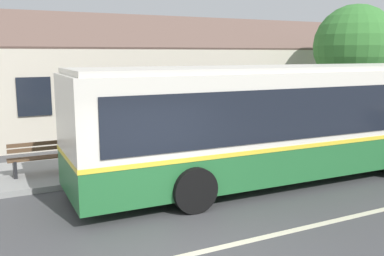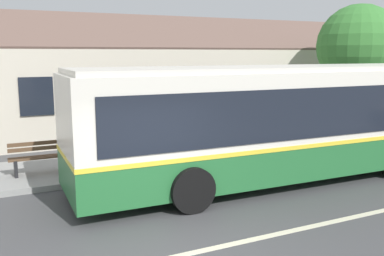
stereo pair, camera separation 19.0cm
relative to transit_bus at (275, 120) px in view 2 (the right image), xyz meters
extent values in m
plane|color=#424244|center=(-3.99, -2.90, -1.63)|extent=(300.00, 300.00, 0.00)
cube|color=gray|center=(-3.99, 3.10, -1.56)|extent=(60.00, 3.00, 0.15)
cube|color=beige|center=(-3.99, -2.90, -1.63)|extent=(60.00, 0.16, 0.01)
cube|color=beige|center=(-2.19, 10.40, 0.12)|extent=(26.30, 8.32, 3.50)
cube|color=brown|center=(-2.19, 8.32, 2.64)|extent=(26.90, 4.22, 1.70)
cube|color=brown|center=(-2.19, 12.48, 2.64)|extent=(26.90, 4.22, 1.70)
cube|color=black|center=(-5.26, 6.21, 0.29)|extent=(1.10, 0.06, 1.30)
cube|color=black|center=(0.88, 6.21, 0.29)|extent=(1.10, 0.06, 1.30)
cube|color=black|center=(7.01, 6.21, 0.29)|extent=(1.10, 0.06, 1.30)
cube|color=#4C3323|center=(1.75, 6.21, -0.58)|extent=(1.00, 0.06, 2.10)
cube|color=#236633|center=(-0.02, 0.00, -0.94)|extent=(10.77, 2.72, 0.84)
cube|color=yellow|center=(-0.02, 0.00, -0.47)|extent=(10.79, 2.74, 0.10)
cube|color=silver|center=(-0.02, 0.00, 0.43)|extent=(10.77, 2.72, 1.69)
cube|color=silver|center=(-0.02, 0.00, 1.34)|extent=(10.55, 2.59, 0.12)
cube|color=black|center=(0.01, 1.26, 0.33)|extent=(9.86, 0.24, 1.19)
cube|color=black|center=(-0.04, -1.27, 0.33)|extent=(9.86, 0.24, 1.19)
cube|color=#197233|center=(-1.33, 1.30, -0.94)|extent=(3.00, 0.09, 0.59)
cube|color=black|center=(4.19, 1.18, -0.22)|extent=(0.90, 0.05, 2.29)
cylinder|color=black|center=(3.33, 1.18, -1.13)|extent=(1.01, 0.30, 1.00)
cylinder|color=black|center=(-2.94, 1.31, -1.13)|extent=(1.01, 0.30, 1.00)
cylinder|color=black|center=(-2.99, -1.19, -1.13)|extent=(1.01, 0.30, 1.00)
cube|color=brown|center=(-5.51, 2.98, -1.03)|extent=(1.80, 0.10, 0.04)
cube|color=brown|center=(-5.51, 2.84, -1.03)|extent=(1.80, 0.10, 0.04)
cube|color=brown|center=(-5.51, 2.69, -1.03)|extent=(1.80, 0.10, 0.04)
cube|color=brown|center=(-5.51, 2.57, -0.73)|extent=(1.80, 0.04, 0.10)
cube|color=brown|center=(-5.51, 2.57, -0.59)|extent=(1.80, 0.04, 0.10)
cube|color=black|center=(-4.79, 2.84, -1.26)|extent=(0.08, 0.43, 0.45)
cube|color=black|center=(-6.23, 2.84, -1.26)|extent=(0.08, 0.43, 0.45)
cube|color=brown|center=(-0.59, 2.77, -1.03)|extent=(1.70, 0.10, 0.04)
cube|color=brown|center=(-0.59, 2.63, -1.03)|extent=(1.70, 0.10, 0.04)
cube|color=brown|center=(-0.59, 2.49, -1.03)|extent=(1.70, 0.10, 0.04)
cube|color=brown|center=(-0.59, 2.36, -0.73)|extent=(1.70, 0.04, 0.10)
cube|color=brown|center=(-0.59, 2.36, -0.59)|extent=(1.70, 0.04, 0.10)
cube|color=black|center=(0.09, 2.63, -1.26)|extent=(0.08, 0.43, 0.45)
cube|color=black|center=(-1.27, 2.63, -1.26)|extent=(0.08, 0.43, 0.45)
cylinder|color=#4C3828|center=(6.90, 3.86, -0.35)|extent=(0.32, 0.32, 2.58)
sphere|color=#387A33|center=(6.90, 3.86, 2.02)|extent=(3.31, 3.31, 3.31)
sphere|color=#387A33|center=(7.29, 4.02, 1.52)|extent=(2.42, 2.42, 2.42)
cylinder|color=gray|center=(6.36, 2.10, -0.28)|extent=(0.07, 0.07, 2.40)
cube|color=#1959A5|center=(6.36, 2.08, 0.67)|extent=(0.36, 0.03, 0.48)
camera|label=1|loc=(-6.94, -8.95, 1.73)|focal=40.00mm
camera|label=2|loc=(-6.77, -9.03, 1.73)|focal=40.00mm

